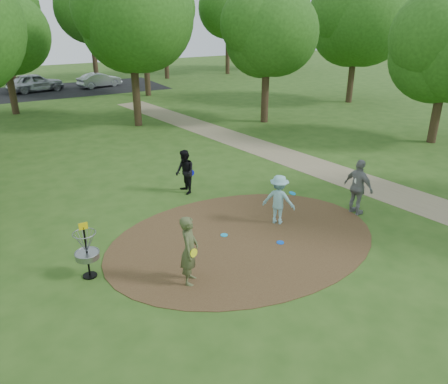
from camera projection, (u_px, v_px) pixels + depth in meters
ground at (244, 239)px, 13.09m from camera, size 100.00×100.00×0.00m
dirt_clearing at (244, 239)px, 13.08m from camera, size 8.40×8.40×0.02m
footpath at (353, 180)px, 17.66m from camera, size 7.55×39.89×0.01m
parking_lot at (81, 89)px, 38.04m from camera, size 14.00×8.00×0.01m
player_observer_with_disc at (189, 250)px, 10.68m from camera, size 0.74×0.80×1.82m
player_throwing_with_disc at (279, 200)px, 13.79m from camera, size 1.22×1.19×1.63m
player_walking_with_disc at (185, 172)px, 16.09m from camera, size 0.73×0.83×1.65m
player_waiting_with_disc at (358, 187)px, 14.39m from camera, size 0.57×1.15×1.90m
disc_ground_cyan at (224, 235)px, 13.26m from camera, size 0.22×0.22×0.02m
disc_ground_blue at (280, 242)px, 12.84m from camera, size 0.22×0.22×0.02m
car_left at (35, 82)px, 36.37m from camera, size 4.72×2.63×1.52m
car_right at (100, 80)px, 38.55m from camera, size 3.98×2.14×1.25m
disc_golf_basket at (86, 247)px, 10.93m from camera, size 0.63×0.63×1.54m
tree_ring at (193, 37)px, 19.03m from camera, size 37.43×45.38×8.84m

